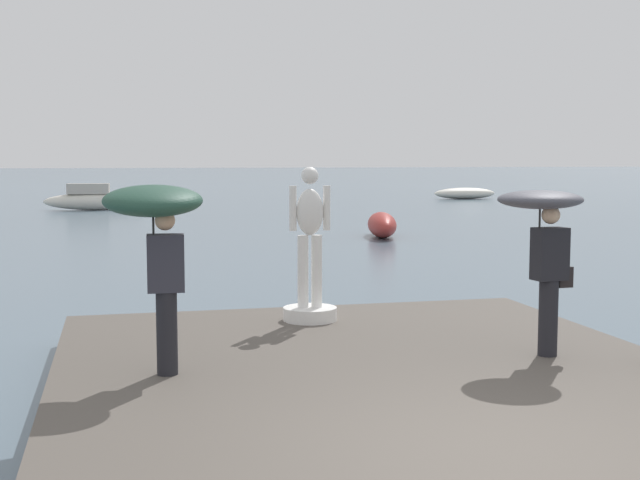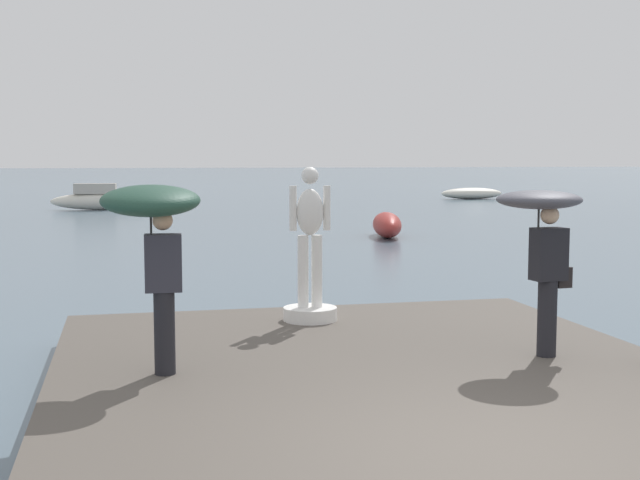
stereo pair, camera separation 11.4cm
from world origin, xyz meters
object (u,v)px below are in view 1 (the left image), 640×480
Objects in this scene: boat_near at (465,193)px; onlooker_right at (544,227)px; boat_mid at (95,200)px; boat_far at (382,225)px; statue_white_figure at (310,266)px; onlooker_left at (156,222)px.

onlooker_right is at bearing -112.17° from boat_near.
boat_mid is 1.61× the size of boat_far.
statue_white_figure reaches higher than onlooker_left.
statue_white_figure reaches higher than onlooker_right.
onlooker_left is 36.40m from boat_mid.
onlooker_right is 0.45× the size of boat_near.
boat_mid reaches higher than boat_far.
onlooker_right is 36.99m from boat_mid.
boat_far is at bearing 77.78° from onlooker_right.
boat_mid is (-23.38, -6.65, 0.17)m from boat_near.
boat_near is 24.31m from boat_mid.
boat_far is (-13.56, -24.56, 0.05)m from boat_near.
statue_white_figure is at bearing -111.10° from boat_far.
boat_far is at bearing -61.24° from boat_mid.
boat_near is at bearing 64.05° from statue_white_figure.
statue_white_figure reaches higher than boat_near.
onlooker_right is at bearing -2.31° from onlooker_left.
boat_far is (4.03, 18.61, -1.46)m from onlooker_right.
boat_near is 1.25× the size of boat_far.
onlooker_left is at bearing 177.69° from onlooker_right.
onlooker_right is at bearing -51.83° from statue_white_figure.
statue_white_figure is 45.02m from boat_near.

